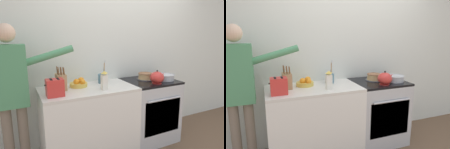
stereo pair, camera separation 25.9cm
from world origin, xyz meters
The scene contains 12 objects.
wall_back centered at (0.00, 0.67, 1.30)m, with size 8.00×0.04×2.60m.
counter_cabinet centered at (-0.66, 0.33, 0.46)m, with size 1.18×0.65×0.92m.
stove_range centered at (0.30, 0.32, 0.46)m, with size 0.73×0.68×0.92m.
layer_cake centered at (0.26, 0.39, 0.97)m, with size 0.26×0.26×0.10m.
tea_kettle centered at (0.27, 0.13, 1.00)m, with size 0.23×0.19×0.19m.
mixing_bowl centered at (0.50, 0.23, 0.96)m, with size 0.27×0.27×0.08m.
knife_block centered at (-0.98, 0.40, 1.02)m, with size 0.11×0.18×0.29m.
utensil_crock centered at (-0.40, 0.48, 0.99)m, with size 0.12×0.12×0.32m.
fruit_bowl centered at (-0.74, 0.44, 0.96)m, with size 0.23×0.23×0.11m.
toaster centered at (-1.10, 0.18, 1.02)m, with size 0.20×0.14×0.19m.
milk_carton centered at (-0.50, 0.18, 1.03)m, with size 0.07×0.07×0.23m.
person_baker centered at (-1.51, 0.35, 1.02)m, with size 0.95×0.20×1.70m.
Camera 2 is at (-1.24, -2.08, 1.61)m, focal length 32.00 mm.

